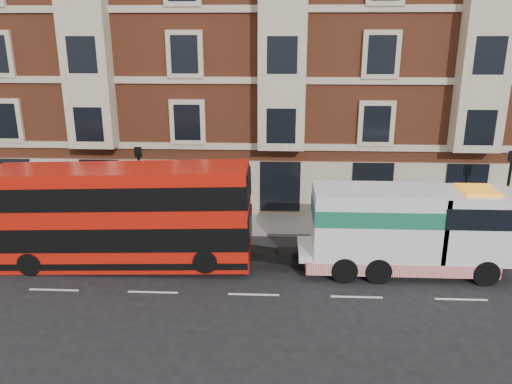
% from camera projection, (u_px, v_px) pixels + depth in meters
% --- Properties ---
extents(ground, '(120.00, 120.00, 0.00)m').
position_uv_depth(ground, '(254.00, 295.00, 19.54)').
color(ground, black).
rests_on(ground, ground).
extents(sidewalk, '(90.00, 3.00, 0.15)m').
position_uv_depth(sidewalk, '(261.00, 224.00, 26.67)').
color(sidewalk, slate).
rests_on(sidewalk, ground).
extents(victorian_terrace, '(45.00, 12.00, 20.40)m').
position_uv_depth(victorian_terrace, '(274.00, 30.00, 30.82)').
color(victorian_terrace, brown).
rests_on(victorian_terrace, ground).
extents(lamp_post_west, '(0.35, 0.15, 4.35)m').
position_uv_depth(lamp_post_west, '(140.00, 183.00, 24.93)').
color(lamp_post_west, black).
rests_on(lamp_post_west, sidewalk).
extents(lamp_post_east, '(0.35, 0.15, 4.35)m').
position_uv_depth(lamp_post_east, '(508.00, 188.00, 24.11)').
color(lamp_post_east, black).
rests_on(lamp_post_east, sidewalk).
extents(double_decker_bus, '(11.01, 2.53, 4.46)m').
position_uv_depth(double_decker_bus, '(122.00, 215.00, 21.37)').
color(double_decker_bus, red).
rests_on(double_decker_bus, ground).
extents(tow_truck, '(8.82, 2.61, 3.67)m').
position_uv_depth(tow_truck, '(405.00, 229.00, 20.95)').
color(tow_truck, silver).
rests_on(tow_truck, ground).
extents(pedestrian, '(0.66, 0.51, 1.62)m').
position_uv_depth(pedestrian, '(131.00, 215.00, 25.42)').
color(pedestrian, '#1A2435').
rests_on(pedestrian, sidewalk).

